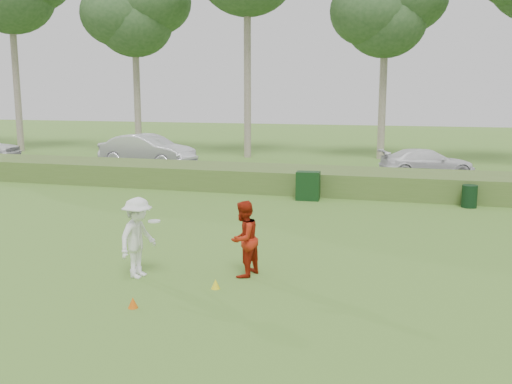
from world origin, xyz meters
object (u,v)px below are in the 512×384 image
(player_red, at_px, (244,239))
(cone_yellow, at_px, (216,284))
(utility_cabinet, at_px, (308,186))
(car_mid, at_px, (147,151))
(cone_orange, at_px, (133,303))
(trash_bin, at_px, (469,196))
(car_right, at_px, (427,163))
(player_white, at_px, (138,238))

(player_red, height_order, cone_yellow, player_red)
(utility_cabinet, bearing_deg, car_mid, 143.29)
(car_mid, bearing_deg, cone_orange, -145.07)
(cone_orange, xyz_separation_m, car_mid, (-8.88, 18.32, 0.82))
(trash_bin, bearing_deg, car_right, 101.17)
(player_white, xyz_separation_m, cone_orange, (0.75, -1.69, -0.78))
(cone_orange, relative_size, trash_bin, 0.26)
(player_white, height_order, utility_cabinet, player_white)
(car_right, bearing_deg, cone_orange, 147.47)
(cone_orange, distance_m, car_mid, 20.38)
(player_white, relative_size, trash_bin, 2.23)
(cone_orange, height_order, car_right, car_right)
(player_white, distance_m, trash_bin, 12.66)
(cone_orange, relative_size, car_mid, 0.04)
(car_mid, distance_m, car_right, 14.33)
(trash_bin, xyz_separation_m, car_right, (-1.39, 7.04, 0.31))
(trash_bin, bearing_deg, cone_yellow, -118.70)
(utility_cabinet, bearing_deg, player_white, -103.44)
(cone_yellow, height_order, trash_bin, trash_bin)
(player_white, relative_size, car_mid, 0.34)
(cone_yellow, distance_m, car_right, 17.97)
(utility_cabinet, xyz_separation_m, car_right, (4.33, 7.24, 0.16))
(cone_orange, relative_size, car_right, 0.05)
(player_white, height_order, car_right, player_white)
(player_red, xyz_separation_m, cone_orange, (-1.44, -2.40, -0.74))
(player_white, xyz_separation_m, cone_yellow, (1.88, -0.26, -0.79))
(car_right, bearing_deg, player_red, 149.90)
(car_right, bearing_deg, trash_bin, 174.70)
(trash_bin, bearing_deg, utility_cabinet, -177.99)
(cone_yellow, bearing_deg, player_white, 172.08)
(cone_orange, xyz_separation_m, car_right, (5.43, 18.87, 0.60))
(trash_bin, relative_size, car_right, 0.18)
(cone_orange, bearing_deg, car_right, 73.93)
(cone_yellow, xyz_separation_m, trash_bin, (5.69, 10.40, 0.30))
(cone_orange, distance_m, trash_bin, 13.66)
(cone_yellow, xyz_separation_m, car_mid, (-10.01, 16.89, 0.82))
(player_white, distance_m, cone_yellow, 2.05)
(cone_orange, distance_m, cone_yellow, 1.83)
(cone_yellow, height_order, car_right, car_right)
(cone_yellow, bearing_deg, car_mid, 120.65)
(utility_cabinet, height_order, car_mid, car_mid)
(car_mid, bearing_deg, utility_cabinet, -114.76)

